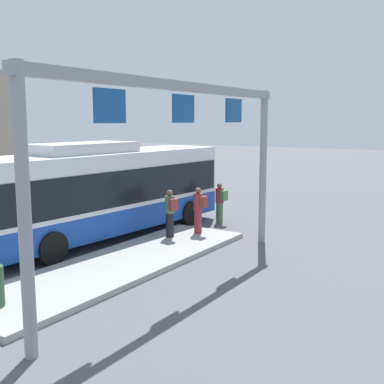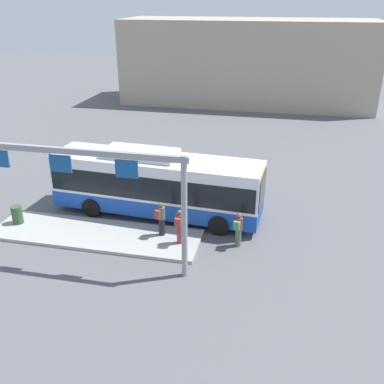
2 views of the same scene
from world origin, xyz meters
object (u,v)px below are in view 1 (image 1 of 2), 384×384
at_px(person_boarding, 220,202).
at_px(bus_main, 102,188).
at_px(person_waiting_near, 199,209).
at_px(person_waiting_mid, 170,212).

bearing_deg(person_boarding, bus_main, 77.57).
height_order(person_boarding, person_waiting_near, person_waiting_near).
height_order(person_boarding, person_waiting_mid, person_waiting_mid).
height_order(bus_main, person_waiting_mid, bus_main).
relative_size(person_boarding, person_waiting_mid, 1.00).
xyz_separation_m(person_boarding, person_waiting_mid, (-3.60, -0.02, 0.16)).
relative_size(bus_main, person_waiting_near, 6.52).
bearing_deg(bus_main, person_waiting_near, -52.44).
bearing_deg(person_boarding, person_waiting_near, 117.10).
bearing_deg(person_waiting_mid, bus_main, 45.81).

